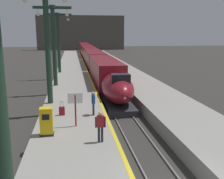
{
  "coord_description": "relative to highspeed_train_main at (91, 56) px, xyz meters",
  "views": [
    {
      "loc": [
        -4.0,
        -8.71,
        6.71
      ],
      "look_at": [
        -0.56,
        13.71,
        1.8
      ],
      "focal_mm": 41.58,
      "sensor_mm": 36.0,
      "label": 1
    }
  ],
  "objects": [
    {
      "name": "ticket_machine_yellow",
      "position": [
        -5.55,
        -42.09,
        -0.18
      ],
      "size": [
        0.76,
        0.62,
        1.6
      ],
      "color": "yellow",
      "rests_on": "platform_left"
    },
    {
      "name": "passenger_near_edge",
      "position": [
        -2.63,
        -38.78,
        0.07
      ],
      "size": [
        0.23,
        0.57,
        1.69
      ],
      "color": "#23232D",
      "rests_on": "platform_left"
    },
    {
      "name": "platform_left",
      "position": [
        -4.05,
        -22.93,
        -1.45
      ],
      "size": [
        4.8,
        110.0,
        1.05
      ],
      "primitive_type": "cube",
      "color": "gray",
      "rests_on": "ground"
    },
    {
      "name": "platform_right",
      "position": [
        4.05,
        -22.93,
        -1.45
      ],
      "size": [
        4.8,
        110.0,
        1.05
      ],
      "primitive_type": "cube",
      "color": "gray",
      "rests_on": "ground"
    },
    {
      "name": "highspeed_train_main",
      "position": [
        0.0,
        0.0,
        0.0
      ],
      "size": [
        2.92,
        75.51,
        3.6
      ],
      "color": "maroon",
      "rests_on": "ground"
    },
    {
      "name": "rail_main_left",
      "position": [
        -0.75,
        -20.18,
        -1.91
      ],
      "size": [
        0.08,
        110.0,
        0.12
      ],
      "primitive_type": "cube",
      "color": "slate",
      "rests_on": "ground"
    },
    {
      "name": "station_column_distant",
      "position": [
        -5.9,
        -17.3,
        4.27
      ],
      "size": [
        4.0,
        0.68,
        8.57
      ],
      "color": "#1E3828",
      "rests_on": "platform_left"
    },
    {
      "name": "passenger_mid_platform",
      "position": [
        -2.64,
        -43.53,
        0.07
      ],
      "size": [
        0.57,
        0.25,
        1.69
      ],
      "color": "#23232D",
      "rests_on": "platform_left"
    },
    {
      "name": "departure_info_board",
      "position": [
        -3.9,
        -40.89,
        0.58
      ],
      "size": [
        0.9,
        0.1,
        2.12
      ],
      "color": "maroon",
      "rests_on": "platform_left"
    },
    {
      "name": "rolling_suitcase",
      "position": [
        -4.84,
        -38.49,
        -0.62
      ],
      "size": [
        0.4,
        0.22,
        0.98
      ],
      "color": "maroon",
      "rests_on": "platform_left"
    },
    {
      "name": "rail_main_right",
      "position": [
        0.75,
        -20.18,
        -1.91
      ],
      "size": [
        0.08,
        110.0,
        0.12
      ],
      "primitive_type": "cube",
      "color": "slate",
      "rests_on": "ground"
    },
    {
      "name": "station_column_mid",
      "position": [
        -5.9,
        -34.99,
        4.54
      ],
      "size": [
        4.0,
        0.68,
        9.07
      ],
      "color": "#1E3828",
      "rests_on": "platform_left"
    },
    {
      "name": "terminus_back_wall",
      "position": [
        0.0,
        54.32,
        5.03
      ],
      "size": [
        36.0,
        2.0,
        14.0
      ],
      "primitive_type": "cube",
      "color": "#4C4742",
      "rests_on": "ground"
    },
    {
      "name": "station_column_far",
      "position": [
        -5.9,
        -27.37,
        4.28
      ],
      "size": [
        4.0,
        0.68,
        8.58
      ],
      "color": "#1E3828",
      "rests_on": "platform_left"
    },
    {
      "name": "platform_left_safety_stripe",
      "position": [
        -1.77,
        -22.93,
        -0.92
      ],
      "size": [
        0.2,
        107.8,
        0.01
      ],
      "primitive_type": "cube",
      "color": "yellow",
      "rests_on": "platform_left"
    }
  ]
}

